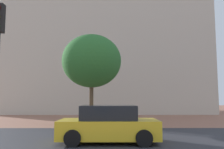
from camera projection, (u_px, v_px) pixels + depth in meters
ground_plane at (118, 137)px, 11.22m from camera, size 120.00×120.00×0.00m
street_asphalt_strip at (118, 137)px, 11.17m from camera, size 120.00×6.79×0.00m
landmark_building at (107, 39)px, 34.59m from camera, size 26.85×14.15×34.74m
car_yellow at (109, 125)px, 9.76m from camera, size 4.05×2.10×1.51m
tree_curb_far at (92, 61)px, 16.34m from camera, size 4.09×4.09×6.25m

